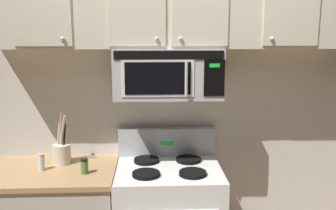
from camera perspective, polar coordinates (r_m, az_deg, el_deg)
The scene contains 6 objects.
back_wall at distance 2.96m, azimuth -0.28°, elevation 1.11°, with size 5.20×0.10×2.70m, color silver.
over_range_microwave at distance 2.68m, azimuth -0.06°, elevation 4.93°, with size 0.76×0.43×0.35m.
upper_cabinets at distance 2.70m, azimuth -0.08°, elevation 14.52°, with size 2.50×0.36×0.55m.
utensil_crock_cream at distance 2.89m, azimuth -15.94°, elevation -6.89°, with size 0.13×0.13×0.38m.
salt_shaker at distance 2.81m, azimuth -18.82°, elevation -8.29°, with size 0.05×0.05×0.12m.
spice_jar at distance 2.67m, azimuth -12.66°, elevation -9.15°, with size 0.05×0.05×0.11m.
Camera 1 is at (-0.12, -2.13, 1.86)m, focal length 39.82 mm.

